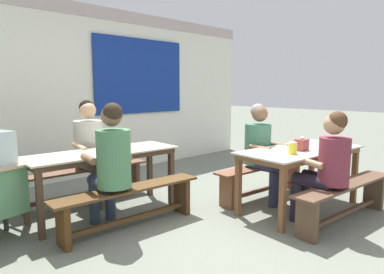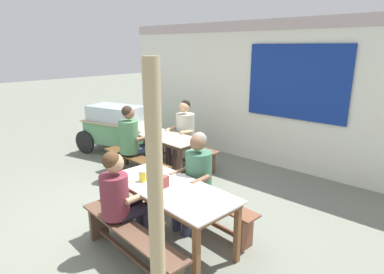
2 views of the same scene
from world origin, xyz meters
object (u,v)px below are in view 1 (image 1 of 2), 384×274
dining_table_near (301,155)px  dining_table_far (103,158)px  bench_near_front (345,197)px  person_left_back_turned (111,160)px  bench_near_back (263,176)px  condiment_jar (293,148)px  bench_far_front (130,201)px  bench_far_back (84,179)px  person_right_near_table (261,146)px  person_center_facing (91,145)px  person_near_front (327,162)px  tissue_box (302,145)px

dining_table_near → dining_table_far: bearing=140.0°
bench_near_front → person_left_back_turned: person_left_back_turned is taller
bench_near_back → condiment_jar: condiment_jar is taller
bench_far_front → bench_near_front: bearing=-40.3°
bench_far_back → bench_near_back: 2.35m
person_left_back_turned → person_right_near_table: size_ratio=1.05×
bench_far_back → bench_near_front: (1.70, -2.63, -0.00)m
person_center_facing → dining_table_near: bearing=-50.0°
dining_table_far → person_right_near_table: (1.72, -0.98, 0.06)m
bench_far_back → condiment_jar: (1.39, -2.17, 0.51)m
bench_near_front → condiment_jar: condiment_jar is taller
dining_table_near → bench_near_back: bearing=84.8°
person_left_back_turned → condiment_jar: (1.61, -1.10, 0.06)m
bench_far_front → person_near_front: bearing=-42.8°
person_near_front → tissue_box: bearing=61.3°
dining_table_near → tissue_box: bearing=-148.9°
person_right_near_table → condiment_jar: 0.69m
dining_table_near → bench_far_front: dining_table_near is taller
person_near_front → condiment_jar: (-0.05, 0.36, 0.11)m
condiment_jar → person_center_facing: bearing=121.9°
bench_near_back → person_left_back_turned: bearing=167.9°
person_right_near_table → tissue_box: person_right_near_table is taller
dining_table_far → person_right_near_table: person_right_near_table is taller
person_near_front → bench_far_front: bearing=137.2°
person_near_front → bench_near_back: bearing=70.4°
bench_near_back → tissue_box: 0.83m
bench_far_front → person_right_near_table: bearing=-13.3°
bench_far_front → person_near_front: 2.09m
dining_table_near → bench_far_back: size_ratio=0.99×
condiment_jar → bench_near_back: bearing=57.6°
person_center_facing → bench_near_back: bearing=-39.7°
tissue_box → bench_near_front: bearing=-85.4°
person_center_facing → tissue_box: (1.59, -2.06, 0.07)m
person_left_back_turned → condiment_jar: person_left_back_turned is taller
person_near_front → condiment_jar: 0.38m
dining_table_far → bench_near_front: dining_table_far is taller
person_left_back_turned → person_right_near_table: person_left_back_turned is taller
person_left_back_turned → tissue_box: size_ratio=8.46×
condiment_jar → bench_far_front: bearing=144.6°
dining_table_near → tissue_box: 0.18m
condiment_jar → person_right_near_table: bearing=64.0°
bench_far_back → person_left_back_turned: 1.18m
bench_far_back → condiment_jar: 2.62m
bench_near_back → person_near_front: person_near_front is taller
person_near_front → person_center_facing: size_ratio=0.94×
bench_far_front → bench_near_back: same height
bench_near_front → person_near_front: (-0.26, 0.10, 0.41)m
bench_near_back → bench_far_back: bearing=140.3°
person_right_near_table → bench_near_back: bearing=22.0°
dining_table_far → person_center_facing: (0.11, 0.50, 0.08)m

